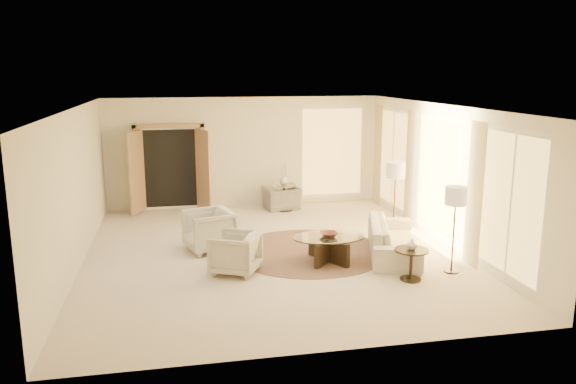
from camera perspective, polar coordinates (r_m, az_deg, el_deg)
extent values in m
cube|color=beige|center=(10.92, -1.66, -6.22)|extent=(7.00, 8.00, 0.02)
cube|color=white|center=(10.38, -1.75, 8.65)|extent=(7.00, 8.00, 0.02)
cube|color=silver|center=(14.47, -4.36, 4.05)|extent=(7.00, 0.04, 2.80)
cube|color=silver|center=(6.77, 4.00, -5.39)|extent=(7.00, 0.04, 2.80)
cube|color=silver|center=(10.57, -20.75, 0.26)|extent=(0.04, 8.00, 2.80)
cube|color=silver|center=(11.66, 15.52, 1.67)|extent=(0.04, 8.00, 2.80)
cube|color=tan|center=(14.31, -11.87, 2.44)|extent=(1.80, 0.12, 2.16)
cube|color=tan|center=(14.08, -15.12, 1.92)|extent=(0.35, 0.66, 2.00)
cube|color=tan|center=(14.06, -8.60, 2.19)|extent=(0.35, 0.66, 2.00)
cylinder|color=#412A1F|center=(10.98, 2.06, -6.03)|extent=(3.64, 3.64, 0.01)
imported|color=beige|center=(10.89, 10.66, -4.65)|extent=(1.49, 2.38, 0.65)
imported|color=beige|center=(11.03, -8.02, -3.69)|extent=(1.01, 1.05, 0.89)
imported|color=beige|center=(9.81, -5.40, -5.97)|extent=(0.97, 0.99, 0.78)
imported|color=gray|center=(14.19, -0.61, -0.27)|extent=(0.94, 0.69, 0.75)
cube|color=black|center=(10.37, 4.14, -5.92)|extent=(0.56, 0.91, 0.44)
cube|color=black|center=(10.37, 4.14, -5.92)|extent=(0.72, 0.81, 0.44)
cylinder|color=white|center=(10.30, 4.17, -4.57)|extent=(1.46, 1.46, 0.02)
cylinder|color=black|center=(9.77, 12.32, -8.64)|extent=(0.35, 0.35, 0.03)
cylinder|color=black|center=(9.69, 12.38, -7.27)|extent=(0.05, 0.05, 0.50)
cylinder|color=black|center=(9.60, 12.45, -5.79)|extent=(0.57, 0.57, 0.03)
cylinder|color=black|center=(14.15, -0.40, -1.80)|extent=(0.44, 0.44, 0.03)
cylinder|color=black|center=(14.08, -0.40, -0.57)|extent=(0.07, 0.07, 0.64)
cylinder|color=white|center=(14.01, -0.40, 0.73)|extent=(0.58, 0.58, 0.03)
cylinder|color=black|center=(12.16, 10.62, -4.39)|extent=(0.27, 0.27, 0.03)
cylinder|color=black|center=(11.99, 10.74, -1.34)|extent=(0.03, 0.03, 1.36)
cylinder|color=#BFAD8B|center=(11.84, 10.89, 2.22)|extent=(0.39, 0.39, 0.33)
cylinder|color=black|center=(10.31, 16.24, -7.73)|extent=(0.26, 0.26, 0.03)
cylinder|color=black|center=(10.12, 16.45, -4.35)|extent=(0.03, 0.03, 1.29)
cylinder|color=#BFAD8B|center=(9.94, 16.70, -0.36)|extent=(0.37, 0.37, 0.31)
imported|color=brown|center=(10.28, 4.17, -4.31)|extent=(0.34, 0.34, 0.08)
imported|color=silver|center=(9.57, 12.48, -5.22)|extent=(0.21, 0.21, 0.18)
imported|color=silver|center=(13.99, -0.41, 1.24)|extent=(0.27, 0.27, 0.23)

